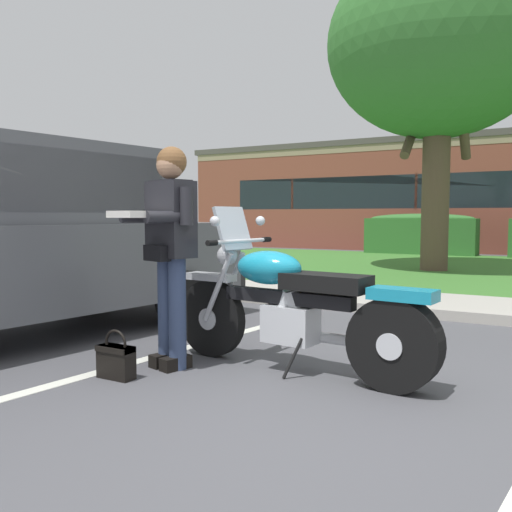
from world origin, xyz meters
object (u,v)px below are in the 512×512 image
at_px(rider_person, 169,238).
at_px(hedge_left, 421,234).
at_px(motorcycle, 302,308).
at_px(shade_tree, 439,44).
at_px(handbag, 116,359).
at_px(parked_suv_adjacent, 2,239).

height_order(rider_person, hedge_left, rider_person).
xyz_separation_m(motorcycle, hedge_left, (-2.05, 12.74, 0.16)).
bearing_deg(motorcycle, shade_tree, 94.77).
height_order(motorcycle, handbag, motorcycle).
height_order(parked_suv_adjacent, shade_tree, shade_tree).
bearing_deg(rider_person, parked_suv_adjacent, -179.88).
xyz_separation_m(motorcycle, parked_suv_adjacent, (-2.95, -0.38, 0.47)).
relative_size(handbag, hedge_left, 0.11).
xyz_separation_m(rider_person, shade_tree, (0.29, 8.24, 3.59)).
xyz_separation_m(motorcycle, handbag, (-1.11, -0.79, -0.34)).
height_order(handbag, parked_suv_adjacent, parked_suv_adjacent).
bearing_deg(shade_tree, hedge_left, 105.93).
bearing_deg(hedge_left, rider_person, -85.22).
bearing_deg(motorcycle, parked_suv_adjacent, -172.65).
bearing_deg(hedge_left, shade_tree, -74.07).
relative_size(motorcycle, rider_person, 1.32).
height_order(rider_person, parked_suv_adjacent, parked_suv_adjacent).
bearing_deg(hedge_left, motorcycle, -80.87).
bearing_deg(handbag, parked_suv_adjacent, 167.30).
relative_size(shade_tree, hedge_left, 2.07).
bearing_deg(motorcycle, hedge_left, 99.13).
bearing_deg(rider_person, hedge_left, 94.78).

